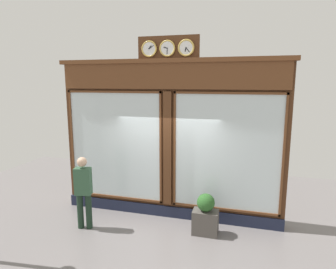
% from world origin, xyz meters
% --- Properties ---
extents(shop_facade, '(5.59, 0.42, 4.37)m').
position_xyz_m(shop_facade, '(-0.00, -0.13, 1.95)').
color(shop_facade, '#4C2B16').
rests_on(shop_facade, ground_plane).
extents(pedestrian, '(0.40, 0.29, 1.69)m').
position_xyz_m(pedestrian, '(1.69, 1.08, 0.93)').
color(pedestrian, '#1C2F21').
rests_on(pedestrian, ground_plane).
extents(planter_box, '(0.56, 0.36, 0.54)m').
position_xyz_m(planter_box, '(-1.03, 0.60, 0.27)').
color(planter_box, '#4C4742').
rests_on(planter_box, ground_plane).
extents(planter_shrub, '(0.39, 0.39, 0.39)m').
position_xyz_m(planter_shrub, '(-1.03, 0.60, 0.74)').
color(planter_shrub, '#285623').
rests_on(planter_shrub, planter_box).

